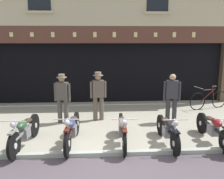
{
  "coord_description": "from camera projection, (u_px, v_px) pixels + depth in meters",
  "views": [
    {
      "loc": [
        -0.33,
        -5.46,
        2.78
      ],
      "look_at": [
        0.16,
        2.57,
        1.12
      ],
      "focal_mm": 39.5,
      "sensor_mm": 36.0,
      "label": 1
    }
  ],
  "objects": [
    {
      "name": "salesman_right",
      "position": [
        172.0,
        96.0,
        8.21
      ],
      "size": [
        0.55,
        0.29,
        1.65
      ],
      "rotation": [
        0.0,
        0.0,
        2.93
      ],
      "color": "#2D2D33",
      "rests_on": "ground"
    },
    {
      "name": "motorcycle_center",
      "position": [
        123.0,
        129.0,
        6.54
      ],
      "size": [
        0.62,
        2.0,
        0.91
      ],
      "rotation": [
        0.0,
        0.0,
        3.11
      ],
      "color": "black",
      "rests_on": "ground"
    },
    {
      "name": "salesman_left",
      "position": [
        62.0,
        96.0,
        8.14
      ],
      "size": [
        0.55,
        0.34,
        1.66
      ],
      "rotation": [
        0.0,
        0.0,
        2.92
      ],
      "color": "#47423D",
      "rests_on": "ground"
    },
    {
      "name": "leaning_bicycle",
      "position": [
        209.0,
        99.0,
        9.93
      ],
      "size": [
        1.74,
        0.65,
        0.95
      ],
      "rotation": [
        0.0,
        0.0,
        1.85
      ],
      "color": "black",
      "rests_on": "ground"
    },
    {
      "name": "shopkeeper_center",
      "position": [
        98.0,
        94.0,
        8.42
      ],
      "size": [
        0.56,
        0.35,
        1.69
      ],
      "rotation": [
        0.0,
        0.0,
        3.28
      ],
      "color": "brown",
      "rests_on": "ground"
    },
    {
      "name": "motorcycle_right",
      "position": [
        213.0,
        128.0,
        6.61
      ],
      "size": [
        0.62,
        2.03,
        0.91
      ],
      "rotation": [
        0.0,
        0.0,
        3.14
      ],
      "color": "black",
      "rests_on": "ground"
    },
    {
      "name": "motorcycle_center_right",
      "position": [
        168.0,
        130.0,
        6.52
      ],
      "size": [
        0.62,
        1.92,
        0.9
      ],
      "rotation": [
        0.0,
        0.0,
        3.16
      ],
      "color": "black",
      "rests_on": "ground"
    },
    {
      "name": "motorcycle_center_left",
      "position": [
        72.0,
        129.0,
        6.5
      ],
      "size": [
        0.62,
        2.1,
        0.94
      ],
      "rotation": [
        0.0,
        0.0,
        3.07
      ],
      "color": "black",
      "rests_on": "ground"
    },
    {
      "name": "advert_board_near",
      "position": [
        165.0,
        62.0,
        11.0
      ],
      "size": [
        0.78,
        0.03,
        0.89
      ],
      "color": "beige"
    },
    {
      "name": "shop_facade",
      "position": [
        104.0,
        62.0,
        12.46
      ],
      "size": [
        11.56,
        4.42,
        5.94
      ],
      "color": "black",
      "rests_on": "ground"
    },
    {
      "name": "motorcycle_left",
      "position": [
        25.0,
        131.0,
        6.38
      ],
      "size": [
        0.62,
        2.06,
        0.92
      ],
      "rotation": [
        0.0,
        0.0,
        3.05
      ],
      "color": "black",
      "rests_on": "ground"
    }
  ]
}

